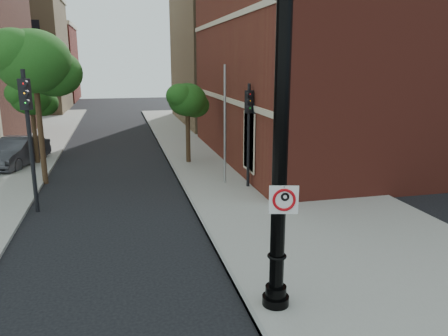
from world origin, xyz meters
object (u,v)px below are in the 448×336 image
object	(u,v)px
traffic_signal_right	(249,119)
parked_car	(17,152)
lamppost	(280,167)
no_parking_sign	(284,200)
traffic_signal_left	(28,118)

from	to	relation	value
traffic_signal_right	parked_car	bearing A→B (deg)	134.69
parked_car	traffic_signal_right	size ratio (longest dim) A/B	1.03
lamppost	no_parking_sign	size ratio (longest dim) A/B	11.58
lamppost	traffic_signal_right	size ratio (longest dim) A/B	1.57
traffic_signal_left	parked_car	bearing A→B (deg)	122.87
lamppost	no_parking_sign	distance (m)	0.67
no_parking_sign	traffic_signal_right	bearing A→B (deg)	91.49
lamppost	traffic_signal_right	xyz separation A→B (m)	(2.14, 9.28, -0.22)
parked_car	lamppost	bearing A→B (deg)	-45.53
traffic_signal_left	traffic_signal_right	distance (m)	8.51
lamppost	no_parking_sign	xyz separation A→B (m)	(0.05, -0.18, -0.65)
no_parking_sign	traffic_signal_right	world-z (taller)	traffic_signal_right
lamppost	parked_car	distance (m)	18.48
parked_car	traffic_signal_left	xyz separation A→B (m)	(2.22, -7.97, 2.71)
no_parking_sign	lamppost	bearing A→B (deg)	118.51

